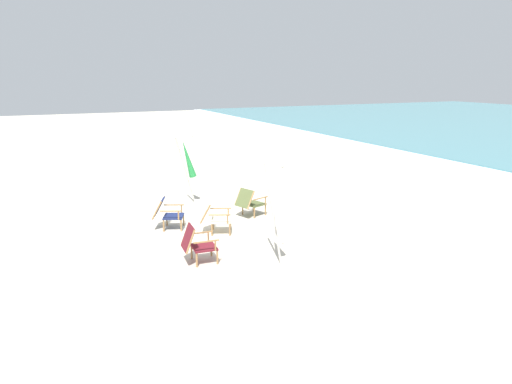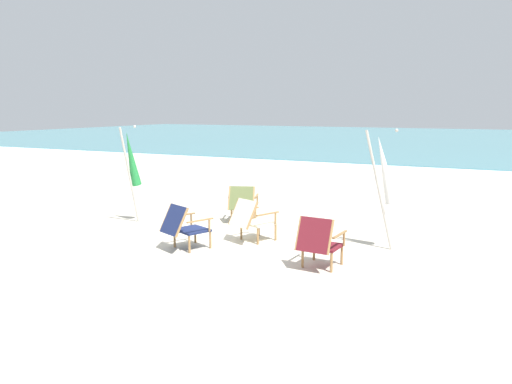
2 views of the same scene
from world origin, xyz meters
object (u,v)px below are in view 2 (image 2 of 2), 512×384
(umbrella_furled_white, at_px, (385,171))
(beach_chair_front_right, at_px, (319,241))
(beach_chair_far_center, at_px, (184,226))
(umbrella_furled_green, at_px, (131,160))
(beach_chair_back_left, at_px, (243,202))
(beach_chair_back_right, at_px, (251,219))

(umbrella_furled_white, bearing_deg, beach_chair_front_right, -113.20)
(beach_chair_front_right, bearing_deg, beach_chair_far_center, -179.66)
(umbrella_furled_green, bearing_deg, beach_chair_back_left, 28.94)
(beach_chair_back_right, xyz_separation_m, umbrella_furled_white, (2.25, 0.53, 0.93))
(beach_chair_far_center, height_order, umbrella_furled_green, umbrella_furled_green)
(beach_chair_back_right, relative_size, beach_chair_back_left, 1.02)
(beach_chair_back_right, bearing_deg, beach_chair_far_center, -129.47)
(beach_chair_far_center, bearing_deg, umbrella_furled_white, 26.24)
(beach_chair_far_center, xyz_separation_m, umbrella_furled_white, (3.05, 1.51, 0.93))
(umbrella_furled_green, bearing_deg, beach_chair_back_right, -4.50)
(beach_chair_far_center, bearing_deg, umbrella_furled_green, 149.99)
(beach_chair_front_right, relative_size, umbrella_furled_white, 0.39)
(beach_chair_front_right, distance_m, beach_chair_far_center, 2.41)
(beach_chair_far_center, distance_m, umbrella_furled_white, 3.53)
(beach_chair_back_right, distance_m, beach_chair_back_left, 1.60)
(beach_chair_far_center, bearing_deg, beach_chair_front_right, 0.34)
(umbrella_furled_green, bearing_deg, umbrella_furled_white, 3.33)
(beach_chair_front_right, relative_size, umbrella_furled_green, 0.39)
(beach_chair_back_left, bearing_deg, beach_chair_back_right, -56.94)
(beach_chair_back_right, relative_size, umbrella_furled_white, 0.44)
(beach_chair_front_right, xyz_separation_m, beach_chair_back_left, (-2.48, 2.31, -0.01))
(umbrella_furled_white, bearing_deg, beach_chair_back_right, -166.81)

